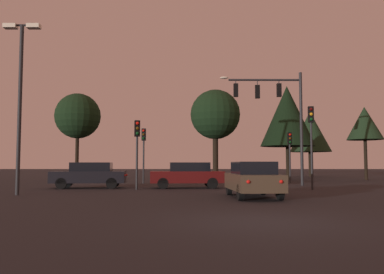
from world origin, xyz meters
TOP-DOWN VIEW (x-y plane):
  - ground_plane at (0.00, 24.50)m, footprint 168.00×168.00m
  - traffic_signal_mast_arm at (4.01, 16.73)m, footprint 5.57×0.40m
  - traffic_light_corner_left at (5.64, 20.02)m, footprint 0.31×0.35m
  - traffic_light_corner_right at (-4.80, 12.23)m, footprint 0.35×0.38m
  - traffic_light_median at (-5.32, 19.48)m, footprint 0.31×0.36m
  - traffic_light_far_side at (4.93, 12.21)m, footprint 0.33×0.37m
  - car_nearside_lane at (0.85, 7.14)m, footprint 2.04×4.49m
  - car_crossing_left at (-2.00, 13.85)m, footprint 4.51×2.03m
  - car_crossing_right at (-7.83, 13.84)m, footprint 4.50×2.23m
  - parking_lot_lamp_post at (-9.77, 8.45)m, footprint 1.70×0.36m
  - tree_behind_sign at (7.08, 26.66)m, footprint 4.99×4.99m
  - tree_left_far at (-11.94, 25.35)m, footprint 4.03×4.03m
  - tree_center_horizon at (11.75, 35.24)m, footprint 4.63×4.63m
  - tree_right_cluster at (13.98, 26.08)m, footprint 3.21×3.21m
  - tree_lot_edge at (0.44, 26.92)m, footprint 4.63×4.63m

SIDE VIEW (x-z plane):
  - ground_plane at x=0.00m, z-range 0.00..0.00m
  - car_crossing_left at x=-2.00m, z-range 0.03..1.55m
  - car_nearside_lane at x=0.85m, z-range 0.04..1.56m
  - car_crossing_right at x=-7.83m, z-range 0.04..1.56m
  - traffic_light_corner_left at x=5.64m, z-range 0.81..4.62m
  - traffic_light_corner_right at x=-4.80m, z-range 0.82..4.69m
  - traffic_light_median at x=-5.32m, z-range 0.86..4.92m
  - traffic_light_far_side at x=4.93m, z-range 0.95..5.60m
  - parking_lot_lamp_post at x=-9.77m, z-range 1.07..9.09m
  - tree_center_horizon at x=11.75m, z-range 1.38..8.82m
  - tree_right_cluster at x=13.98m, z-range 1.78..8.43m
  - traffic_signal_mast_arm at x=4.01m, z-range 1.54..9.18m
  - tree_left_far at x=-11.94m, z-range 1.83..9.56m
  - tree_behind_sign at x=7.08m, z-range 1.52..10.20m
  - tree_lot_edge at x=0.44m, z-range 1.83..10.19m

